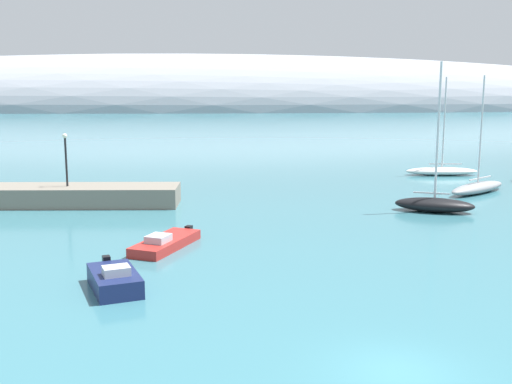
{
  "coord_description": "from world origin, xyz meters",
  "views": [
    {
      "loc": [
        -5.36,
        -19.29,
        9.52
      ],
      "look_at": [
        -3.91,
        21.51,
        2.23
      ],
      "focal_mm": 44.49,
      "sensor_mm": 36.0,
      "label": 1
    }
  ],
  "objects_px": {
    "sailboat_black_mid_mooring": "(434,203)",
    "sailboat_white_outer_mooring": "(442,170)",
    "motorboat_red_foreground": "(165,243)",
    "sailboat_grey_end_of_line": "(478,187)",
    "motorboat_navy_outer": "(114,280)",
    "harbor_lamp_post": "(66,154)"
  },
  "relations": [
    {
      "from": "sailboat_grey_end_of_line",
      "to": "motorboat_red_foreground",
      "type": "xyz_separation_m",
      "value": [
        -24.56,
        -16.89,
        -0.2
      ]
    },
    {
      "from": "motorboat_navy_outer",
      "to": "harbor_lamp_post",
      "type": "relative_size",
      "value": 1.1
    },
    {
      "from": "sailboat_white_outer_mooring",
      "to": "motorboat_red_foreground",
      "type": "height_order",
      "value": "sailboat_white_outer_mooring"
    },
    {
      "from": "motorboat_navy_outer",
      "to": "sailboat_black_mid_mooring",
      "type": "bearing_deg",
      "value": 109.17
    },
    {
      "from": "motorboat_navy_outer",
      "to": "motorboat_red_foreground",
      "type": "bearing_deg",
      "value": 147.33
    },
    {
      "from": "sailboat_grey_end_of_line",
      "to": "harbor_lamp_post",
      "type": "distance_m",
      "value": 33.71
    },
    {
      "from": "sailboat_grey_end_of_line",
      "to": "motorboat_navy_outer",
      "type": "height_order",
      "value": "sailboat_grey_end_of_line"
    },
    {
      "from": "sailboat_grey_end_of_line",
      "to": "motorboat_navy_outer",
      "type": "distance_m",
      "value": 35.52
    },
    {
      "from": "sailboat_grey_end_of_line",
      "to": "motorboat_red_foreground",
      "type": "distance_m",
      "value": 29.81
    },
    {
      "from": "sailboat_black_mid_mooring",
      "to": "motorboat_navy_outer",
      "type": "distance_m",
      "value": 26.06
    },
    {
      "from": "sailboat_black_mid_mooring",
      "to": "motorboat_navy_outer",
      "type": "relative_size",
      "value": 2.44
    },
    {
      "from": "motorboat_navy_outer",
      "to": "harbor_lamp_post",
      "type": "height_order",
      "value": "harbor_lamp_post"
    },
    {
      "from": "sailboat_black_mid_mooring",
      "to": "sailboat_white_outer_mooring",
      "type": "relative_size",
      "value": 1.1
    },
    {
      "from": "sailboat_black_mid_mooring",
      "to": "harbor_lamp_post",
      "type": "height_order",
      "value": "sailboat_black_mid_mooring"
    },
    {
      "from": "sailboat_white_outer_mooring",
      "to": "sailboat_black_mid_mooring",
      "type": "bearing_deg",
      "value": 72.99
    },
    {
      "from": "sailboat_black_mid_mooring",
      "to": "sailboat_white_outer_mooring",
      "type": "bearing_deg",
      "value": 89.84
    },
    {
      "from": "sailboat_grey_end_of_line",
      "to": "motorboat_navy_outer",
      "type": "xyz_separation_m",
      "value": [
        -26.11,
        -24.08,
        -0.05
      ]
    },
    {
      "from": "sailboat_grey_end_of_line",
      "to": "motorboat_red_foreground",
      "type": "bearing_deg",
      "value": -4.86
    },
    {
      "from": "sailboat_white_outer_mooring",
      "to": "motorboat_navy_outer",
      "type": "bearing_deg",
      "value": 55.1
    },
    {
      "from": "motorboat_red_foreground",
      "to": "sailboat_grey_end_of_line",
      "type": "bearing_deg",
      "value": 147.32
    },
    {
      "from": "sailboat_white_outer_mooring",
      "to": "motorboat_red_foreground",
      "type": "xyz_separation_m",
      "value": [
        -24.81,
        -27.02,
        -0.17
      ]
    },
    {
      "from": "sailboat_white_outer_mooring",
      "to": "motorboat_red_foreground",
      "type": "distance_m",
      "value": 36.68
    }
  ]
}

